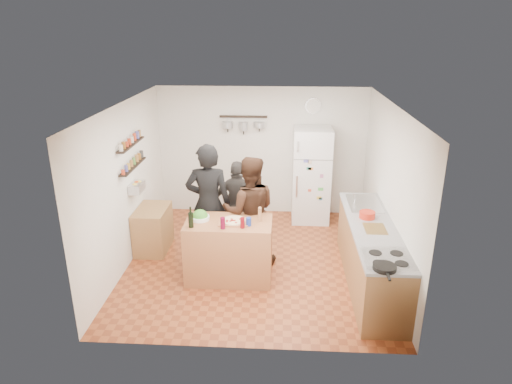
# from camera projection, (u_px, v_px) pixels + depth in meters

# --- Properties ---
(room_shell) EXTENTS (4.20, 4.20, 4.20)m
(room_shell) POSITION_uv_depth(u_px,v_px,m) (257.00, 180.00, 7.26)
(room_shell) COLOR brown
(room_shell) RESTS_ON ground
(prep_island) EXTENTS (1.25, 0.72, 0.91)m
(prep_island) POSITION_uv_depth(u_px,v_px,m) (229.00, 250.00, 6.72)
(prep_island) COLOR #A05F3A
(prep_island) RESTS_ON floor
(pizza_board) EXTENTS (0.42, 0.34, 0.02)m
(pizza_board) POSITION_uv_depth(u_px,v_px,m) (234.00, 222.00, 6.54)
(pizza_board) COLOR #9A5A38
(pizza_board) RESTS_ON prep_island
(pizza) EXTENTS (0.34, 0.34, 0.02)m
(pizza) POSITION_uv_depth(u_px,v_px,m) (234.00, 220.00, 6.53)
(pizza) COLOR beige
(pizza) RESTS_ON pizza_board
(salad_bowl) EXTENTS (0.27, 0.27, 0.05)m
(salad_bowl) POSITION_uv_depth(u_px,v_px,m) (200.00, 218.00, 6.63)
(salad_bowl) COLOR silver
(salad_bowl) RESTS_ON prep_island
(wine_bottle) EXTENTS (0.07, 0.07, 0.22)m
(wine_bottle) POSITION_uv_depth(u_px,v_px,m) (191.00, 220.00, 6.35)
(wine_bottle) COLOR black
(wine_bottle) RESTS_ON prep_island
(wine_glass_near) EXTENTS (0.07, 0.07, 0.17)m
(wine_glass_near) POSITION_uv_depth(u_px,v_px,m) (223.00, 223.00, 6.32)
(wine_glass_near) COLOR #530720
(wine_glass_near) RESTS_ON prep_island
(wine_glass_far) EXTENTS (0.06, 0.06, 0.15)m
(wine_glass_far) POSITION_uv_depth(u_px,v_px,m) (242.00, 223.00, 6.34)
(wine_glass_far) COLOR #60080F
(wine_glass_far) RESTS_ON prep_island
(pepper_mill) EXTENTS (0.05, 0.05, 0.17)m
(pepper_mill) POSITION_uv_depth(u_px,v_px,m) (260.00, 215.00, 6.56)
(pepper_mill) COLOR #996640
(pepper_mill) RESTS_ON prep_island
(salt_canister) EXTENTS (0.07, 0.07, 0.12)m
(salt_canister) POSITION_uv_depth(u_px,v_px,m) (249.00, 222.00, 6.42)
(salt_canister) COLOR navy
(salt_canister) RESTS_ON prep_island
(person_left) EXTENTS (0.72, 0.50, 1.92)m
(person_left) POSITION_uv_depth(u_px,v_px,m) (209.00, 204.00, 7.07)
(person_left) COLOR black
(person_left) RESTS_ON floor
(person_center) EXTENTS (0.90, 0.73, 1.75)m
(person_center) POSITION_uv_depth(u_px,v_px,m) (250.00, 211.00, 7.02)
(person_center) COLOR black
(person_center) RESTS_ON floor
(person_back) EXTENTS (0.92, 0.51, 1.49)m
(person_back) POSITION_uv_depth(u_px,v_px,m) (238.00, 204.00, 7.66)
(person_back) COLOR #2A2726
(person_back) RESTS_ON floor
(counter_run) EXTENTS (0.63, 2.63, 0.90)m
(counter_run) POSITION_uv_depth(u_px,v_px,m) (371.00, 255.00, 6.57)
(counter_run) COLOR #9E7042
(counter_run) RESTS_ON floor
(stove_top) EXTENTS (0.60, 0.62, 0.02)m
(stove_top) POSITION_uv_depth(u_px,v_px,m) (388.00, 259.00, 5.52)
(stove_top) COLOR white
(stove_top) RESTS_ON counter_run
(skillet) EXTENTS (0.27, 0.27, 0.05)m
(skillet) POSITION_uv_depth(u_px,v_px,m) (385.00, 267.00, 5.26)
(skillet) COLOR black
(skillet) RESTS_ON stove_top
(sink) EXTENTS (0.50, 0.80, 0.03)m
(sink) POSITION_uv_depth(u_px,v_px,m) (364.00, 204.00, 7.20)
(sink) COLOR silver
(sink) RESTS_ON counter_run
(cutting_board) EXTENTS (0.30, 0.40, 0.02)m
(cutting_board) POSITION_uv_depth(u_px,v_px,m) (375.00, 229.00, 6.32)
(cutting_board) COLOR olive
(cutting_board) RESTS_ON counter_run
(red_bowl) EXTENTS (0.23, 0.23, 0.10)m
(red_bowl) POSITION_uv_depth(u_px,v_px,m) (367.00, 215.00, 6.65)
(red_bowl) COLOR red
(red_bowl) RESTS_ON counter_run
(fridge) EXTENTS (0.70, 0.68, 1.80)m
(fridge) POSITION_uv_depth(u_px,v_px,m) (311.00, 175.00, 8.61)
(fridge) COLOR white
(fridge) RESTS_ON floor
(wall_clock) EXTENTS (0.30, 0.03, 0.30)m
(wall_clock) POSITION_uv_depth(u_px,v_px,m) (313.00, 106.00, 8.48)
(wall_clock) COLOR silver
(wall_clock) RESTS_ON back_wall
(spice_shelf_lower) EXTENTS (0.12, 1.00, 0.02)m
(spice_shelf_lower) POSITION_uv_depth(u_px,v_px,m) (133.00, 166.00, 7.11)
(spice_shelf_lower) COLOR black
(spice_shelf_lower) RESTS_ON left_wall
(spice_shelf_upper) EXTENTS (0.12, 1.00, 0.02)m
(spice_shelf_upper) POSITION_uv_depth(u_px,v_px,m) (131.00, 144.00, 6.99)
(spice_shelf_upper) COLOR black
(spice_shelf_upper) RESTS_ON left_wall
(produce_basket) EXTENTS (0.18, 0.35, 0.14)m
(produce_basket) POSITION_uv_depth(u_px,v_px,m) (137.00, 187.00, 7.23)
(produce_basket) COLOR silver
(produce_basket) RESTS_ON left_wall
(side_table) EXTENTS (0.50, 0.80, 0.73)m
(side_table) POSITION_uv_depth(u_px,v_px,m) (153.00, 229.00, 7.62)
(side_table) COLOR #A37044
(side_table) RESTS_ON floor
(pot_rack) EXTENTS (0.90, 0.04, 0.04)m
(pot_rack) POSITION_uv_depth(u_px,v_px,m) (243.00, 117.00, 8.55)
(pot_rack) COLOR black
(pot_rack) RESTS_ON back_wall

